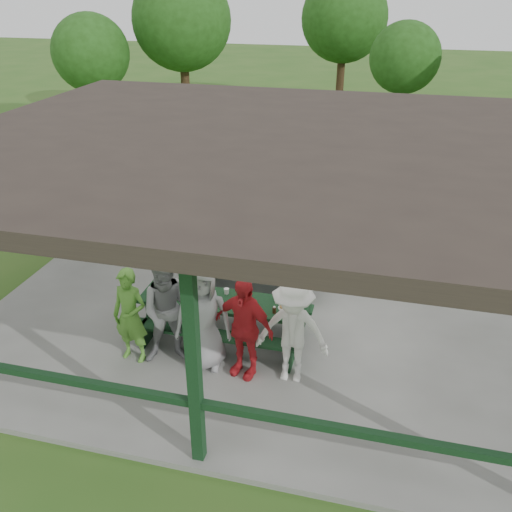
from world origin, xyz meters
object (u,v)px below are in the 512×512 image
(contestant_green, at_px, (130,316))
(contestant_grey_left, at_px, (169,311))
(picnic_table_near, at_px, (225,313))
(spectator_blue, at_px, (219,208))
(spectator_lblue, at_px, (272,235))
(pickup_truck, at_px, (440,147))
(picnic_table_far, at_px, (257,261))
(farm_trailer, at_px, (236,159))
(contestant_grey_mid, at_px, (203,317))
(spectator_grey, at_px, (344,240))
(contestant_red, at_px, (244,327))
(contestant_white_fedora, at_px, (292,332))

(contestant_green, xyz_separation_m, contestant_grey_left, (0.62, 0.11, 0.11))
(picnic_table_near, distance_m, spectator_blue, 3.58)
(contestant_green, relative_size, spectator_lblue, 1.13)
(pickup_truck, bearing_deg, picnic_table_far, 154.58)
(contestant_green, distance_m, farm_trailer, 9.17)
(picnic_table_far, distance_m, contestant_green, 3.21)
(picnic_table_far, height_order, contestant_green, contestant_green)
(contestant_grey_mid, relative_size, spectator_blue, 0.93)
(spectator_blue, distance_m, spectator_grey, 2.91)
(contestant_grey_left, height_order, spectator_grey, contestant_grey_left)
(spectator_grey, bearing_deg, contestant_grey_mid, 85.18)
(contestant_green, bearing_deg, contestant_grey_mid, 11.75)
(spectator_blue, bearing_deg, picnic_table_far, 117.65)
(contestant_grey_mid, xyz_separation_m, farm_trailer, (-2.06, 9.00, -0.34))
(picnic_table_far, height_order, contestant_grey_mid, contestant_grey_mid)
(spectator_lblue, relative_size, pickup_truck, 0.28)
(picnic_table_far, distance_m, spectator_blue, 1.89)
(picnic_table_far, distance_m, contestant_grey_left, 2.91)
(picnic_table_near, xyz_separation_m, pickup_truck, (3.99, 10.92, 0.13))
(picnic_table_near, bearing_deg, contestant_grey_mid, -96.71)
(picnic_table_near, distance_m, contestant_grey_left, 1.11)
(contestant_red, bearing_deg, contestant_white_fedora, 18.71)
(spectator_lblue, bearing_deg, contestant_grey_left, 92.48)
(contestant_white_fedora, distance_m, pickup_truck, 12.01)
(contestant_grey_left, distance_m, contestant_red, 1.20)
(contestant_green, height_order, farm_trailer, contestant_green)
(contestant_green, bearing_deg, pickup_truck, 71.76)
(contestant_green, bearing_deg, contestant_red, 8.30)
(contestant_grey_left, xyz_separation_m, contestant_white_fedora, (1.94, 0.01, -0.06))
(spectator_blue, bearing_deg, pickup_truck, -138.14)
(contestant_white_fedora, bearing_deg, spectator_lblue, 106.05)
(picnic_table_far, relative_size, contestant_grey_left, 1.42)
(picnic_table_near, xyz_separation_m, contestant_grey_left, (-0.64, -0.79, 0.44))
(contestant_white_fedora, bearing_deg, farm_trailer, 109.82)
(spectator_blue, distance_m, pickup_truck, 9.15)
(picnic_table_near, bearing_deg, contestant_white_fedora, -30.95)
(contestant_white_fedora, bearing_deg, picnic_table_near, 147.86)
(picnic_table_near, height_order, spectator_lblue, spectator_lblue)
(contestant_red, relative_size, spectator_lblue, 1.19)
(contestant_red, height_order, spectator_blue, spectator_blue)
(picnic_table_far, height_order, contestant_red, contestant_red)
(picnic_table_near, distance_m, contestant_grey_mid, 0.89)
(spectator_grey, xyz_separation_m, pickup_truck, (2.30, 8.15, -0.16))
(spectator_blue, bearing_deg, picnic_table_near, 94.83)
(picnic_table_near, bearing_deg, pickup_truck, 69.91)
(contestant_green, relative_size, pickup_truck, 0.32)
(contestant_grey_left, height_order, farm_trailer, contestant_grey_left)
(contestant_green, xyz_separation_m, spectator_lblue, (1.46, 3.69, -0.09))
(picnic_table_near, xyz_separation_m, spectator_lblue, (0.20, 2.79, 0.23))
(picnic_table_far, xyz_separation_m, pickup_truck, (3.93, 8.92, 0.13))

